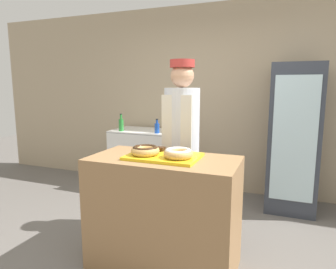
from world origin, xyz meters
The scene contains 13 objects.
ground_plane centered at (0.00, 0.00, 0.00)m, with size 14.00×14.00×0.00m, color #66605B.
wall_back centered at (0.00, 2.13, 1.35)m, with size 8.00×0.06×2.70m.
display_counter centered at (0.00, 0.00, 0.48)m, with size 1.23×0.63×0.96m.
serving_tray centered at (0.00, 0.00, 0.97)m, with size 0.59×0.41×0.02m.
donut_chocolate_glaze centered at (-0.14, -0.05, 1.03)m, with size 0.24×0.24×0.07m.
donut_light_glaze centered at (0.14, -0.05, 1.03)m, with size 0.24×0.24×0.07m.
brownie_back_left centered at (-0.09, 0.14, 1.00)m, with size 0.07×0.07×0.03m.
brownie_back_right centered at (0.09, 0.14, 1.00)m, with size 0.07×0.07×0.03m.
baker_person centered at (-0.07, 0.66, 0.97)m, with size 0.36×0.36×1.81m.
beverage_fridge centered at (1.03, 1.74, 0.91)m, with size 0.58×0.67×1.81m.
chest_freezer centered at (-1.02, 1.75, 0.45)m, with size 0.95×0.61×0.90m.
bottle_green centered at (-1.29, 1.53, 0.99)m, with size 0.07×0.07×0.25m.
bottle_blue centered at (-0.73, 1.54, 0.97)m, with size 0.07×0.07×0.20m.
Camera 1 is at (0.91, -2.22, 1.55)m, focal length 32.00 mm.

